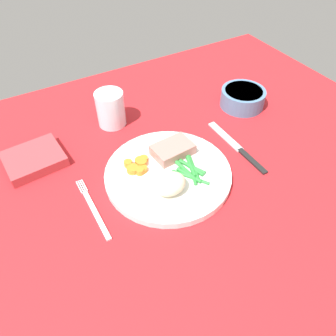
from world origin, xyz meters
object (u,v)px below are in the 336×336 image
Objects in this scene: meat_portion at (173,150)px; salad_bowl at (243,97)px; dinner_plate at (168,174)px; water_glass at (111,111)px; fork at (93,208)px; napkin at (34,159)px; knife at (238,148)px.

meat_portion is 0.75× the size of salad_bowl.
salad_bowl reaches higher than meat_portion.
dinner_plate is 23.75cm from water_glass.
fork is 1.35× the size of napkin.
salad_bowl is (47.86, 13.40, 2.44)cm from fork.
water_glass is 21.55cm from napkin.
meat_portion is at bearing -161.83° from salad_bowl.
salad_bowl is (11.99, 13.43, 2.44)cm from knife.
water_glass reaches higher than fork.
fork is 35.87cm from knife.
salad_bowl is at bearing -5.64° from napkin.
fork is at bearing -70.58° from napkin.
dinner_plate is at bearing -82.87° from water_glass.
fork is (-20.78, -4.51, -2.61)cm from meat_portion.
water_glass is (-2.92, 23.37, 3.04)cm from dinner_plate.
knife is at bearing -16.72° from meat_portion.
meat_portion reaches higher than knife.
napkin is (-20.83, -4.85, -2.67)cm from water_glass.
fork is at bearing -167.76° from meat_portion.
napkin is (-23.75, 18.53, 0.37)cm from dinner_plate.
napkin is at bearing -166.90° from water_glass.
knife is at bearing -47.52° from water_glass.
dinner_plate is at bearing -179.31° from knife.
salad_bowl is at bearing 23.15° from dinner_plate.
knife reaches higher than fork.
water_glass reaches higher than meat_portion.
salad_bowl is 0.96× the size of napkin.
knife is 1.67× the size of napkin.
water_glass reaches higher than salad_bowl.
knife is at bearing -0.87° from dinner_plate.
knife is at bearing 2.56° from fork.
water_glass is at bearing 13.10° from napkin.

